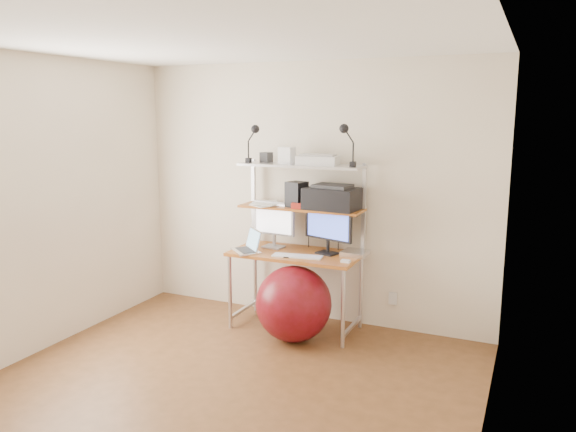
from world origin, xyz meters
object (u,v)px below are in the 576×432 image
monitor_silver (274,221)px  laptop (249,247)px  printer (332,198)px  exercise_ball (294,304)px  monitor_black (328,226)px

monitor_silver → laptop: bearing=-114.2°
monitor_silver → laptop: size_ratio=1.24×
monitor_silver → printer: printer is taller
laptop → exercise_ball: laptop is taller
monitor_black → printer: printer is taller
exercise_ball → monitor_silver: bearing=134.5°
monitor_silver → exercise_ball: size_ratio=0.70×
monitor_silver → exercise_ball: 0.84m
monitor_silver → monitor_black: (0.56, -0.02, 0.00)m
monitor_black → printer: (0.02, 0.04, 0.26)m
printer → exercise_ball: (-0.21, -0.40, -0.92)m
laptop → printer: (0.72, 0.27, 0.47)m
exercise_ball → laptop: bearing=165.6°
monitor_black → printer: 0.26m
monitor_silver → laptop: 0.35m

